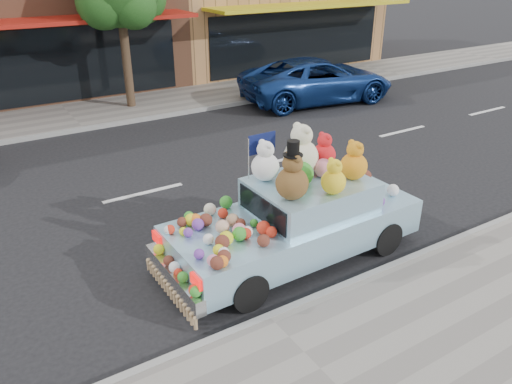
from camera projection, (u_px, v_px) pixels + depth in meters
ground at (144, 193)px, 10.91m from camera, size 120.00×120.00×0.00m
far_sidewalk at (71, 117)px, 15.87m from camera, size 60.00×3.00×0.12m
near_kerb at (269, 319)px, 7.05m from camera, size 60.00×0.12×0.13m
far_kerb at (83, 129)px, 14.72m from camera, size 60.00×0.12×0.13m
car_blue at (317, 80)px, 17.43m from camera, size 5.72×3.24×1.51m
art_car at (296, 215)px, 8.31m from camera, size 4.51×1.83×2.28m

